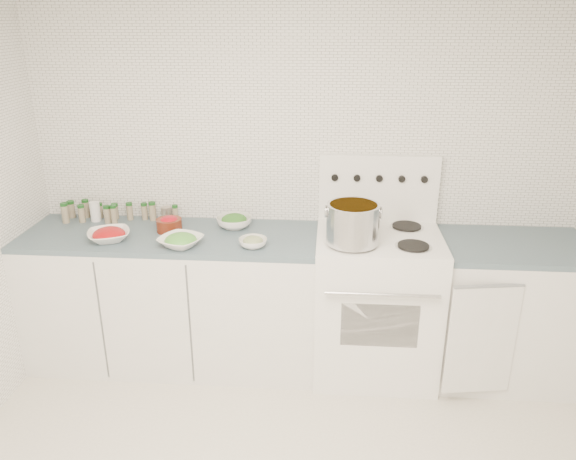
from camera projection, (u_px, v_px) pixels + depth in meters
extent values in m
cube|color=white|center=(304.00, 169.00, 3.63)|extent=(3.50, 0.02, 2.50)
cube|color=white|center=(175.00, 300.00, 3.68)|extent=(1.85, 0.62, 0.86)
cube|color=#405560|center=(170.00, 237.00, 3.52)|extent=(1.85, 0.62, 0.03)
cube|color=white|center=(375.00, 305.00, 3.57)|extent=(0.76, 0.65, 0.92)
cube|color=black|center=(380.00, 325.00, 3.26)|extent=(0.45, 0.01, 0.28)
cylinder|color=silver|center=(382.00, 295.00, 3.14)|extent=(0.65, 0.02, 0.02)
cube|color=white|center=(380.00, 237.00, 3.40)|extent=(0.76, 0.65, 0.01)
cube|color=white|center=(378.00, 188.00, 3.59)|extent=(0.76, 0.06, 0.43)
cylinder|color=silver|center=(351.00, 245.00, 3.26)|extent=(0.21, 0.21, 0.01)
cylinder|color=black|center=(351.00, 244.00, 3.26)|extent=(0.18, 0.18, 0.01)
cylinder|color=silver|center=(413.00, 246.00, 3.23)|extent=(0.21, 0.21, 0.01)
cylinder|color=black|center=(413.00, 246.00, 3.23)|extent=(0.18, 0.18, 0.01)
cylinder|color=silver|center=(349.00, 225.00, 3.56)|extent=(0.21, 0.21, 0.01)
cylinder|color=black|center=(349.00, 224.00, 3.56)|extent=(0.18, 0.18, 0.01)
cylinder|color=silver|center=(407.00, 227.00, 3.53)|extent=(0.21, 0.21, 0.01)
cylinder|color=black|center=(407.00, 226.00, 3.53)|extent=(0.18, 0.18, 0.01)
cylinder|color=black|center=(335.00, 177.00, 3.56)|extent=(0.04, 0.02, 0.04)
cylinder|color=black|center=(357.00, 178.00, 3.55)|extent=(0.04, 0.02, 0.04)
cylinder|color=black|center=(379.00, 178.00, 3.54)|extent=(0.04, 0.02, 0.04)
cylinder|color=black|center=(402.00, 179.00, 3.53)|extent=(0.04, 0.02, 0.04)
cylinder|color=black|center=(424.00, 179.00, 3.52)|extent=(0.04, 0.02, 0.04)
cube|color=white|center=(507.00, 312.00, 3.53)|extent=(0.89, 0.62, 0.86)
cube|color=#405560|center=(517.00, 247.00, 3.37)|extent=(0.89, 0.62, 0.03)
cube|color=white|center=(482.00, 340.00, 3.23)|extent=(0.40, 0.08, 0.70)
cylinder|color=silver|center=(353.00, 223.00, 3.23)|extent=(0.30, 0.30, 0.23)
cylinder|color=#BF7B1A|center=(353.00, 207.00, 3.19)|extent=(0.27, 0.27, 0.03)
torus|color=silver|center=(326.00, 211.00, 3.21)|extent=(0.01, 0.07, 0.07)
torus|color=silver|center=(381.00, 213.00, 3.19)|extent=(0.01, 0.07, 0.07)
imported|color=white|center=(109.00, 236.00, 3.41)|extent=(0.33, 0.33, 0.06)
ellipsoid|color=#A40E12|center=(109.00, 234.00, 3.40)|extent=(0.18, 0.18, 0.08)
imported|color=white|center=(181.00, 242.00, 3.32)|extent=(0.32, 0.32, 0.06)
ellipsoid|color=#3A902F|center=(181.00, 240.00, 3.32)|extent=(0.18, 0.18, 0.08)
imported|color=white|center=(234.00, 222.00, 3.61)|extent=(0.28, 0.28, 0.07)
ellipsoid|color=#2D5D1A|center=(234.00, 219.00, 3.61)|extent=(0.16, 0.16, 0.07)
imported|color=white|center=(253.00, 243.00, 3.31)|extent=(0.22, 0.22, 0.05)
ellipsoid|color=#355421|center=(253.00, 241.00, 3.31)|extent=(0.12, 0.12, 0.05)
cylinder|color=#5C1F0F|center=(169.00, 225.00, 3.55)|extent=(0.16, 0.16, 0.08)
ellipsoid|color=red|center=(169.00, 221.00, 3.54)|extent=(0.12, 0.12, 0.06)
cylinder|color=white|center=(95.00, 211.00, 3.72)|extent=(0.07, 0.07, 0.13)
cylinder|color=#A19689|center=(167.00, 213.00, 3.75)|extent=(0.07, 0.07, 0.09)
cylinder|color=gray|center=(71.00, 211.00, 3.78)|extent=(0.05, 0.05, 0.10)
cylinder|color=#154A17|center=(70.00, 202.00, 3.76)|extent=(0.05, 0.05, 0.02)
cylinder|color=gray|center=(86.00, 210.00, 3.78)|extent=(0.04, 0.04, 0.11)
cylinder|color=#154A17|center=(85.00, 201.00, 3.76)|extent=(0.05, 0.05, 0.02)
cylinder|color=gray|center=(100.00, 212.00, 3.78)|extent=(0.04, 0.04, 0.09)
cylinder|color=#154A17|center=(99.00, 204.00, 3.76)|extent=(0.04, 0.04, 0.02)
cylinder|color=gray|center=(115.00, 212.00, 3.76)|extent=(0.04, 0.04, 0.09)
cylinder|color=#154A17|center=(114.00, 205.00, 3.74)|extent=(0.05, 0.05, 0.02)
cylinder|color=gray|center=(130.00, 212.00, 3.74)|extent=(0.04, 0.04, 0.10)
cylinder|color=#154A17|center=(129.00, 204.00, 3.72)|extent=(0.04, 0.04, 0.02)
cylinder|color=gray|center=(145.00, 213.00, 3.75)|extent=(0.04, 0.04, 0.10)
cylinder|color=#154A17|center=(144.00, 204.00, 3.73)|extent=(0.04, 0.04, 0.02)
cylinder|color=gray|center=(153.00, 212.00, 3.73)|extent=(0.04, 0.04, 0.11)
cylinder|color=#154A17|center=(152.00, 203.00, 3.71)|extent=(0.05, 0.05, 0.02)
cylinder|color=gray|center=(175.00, 214.00, 3.73)|extent=(0.04, 0.04, 0.09)
cylinder|color=#154A17|center=(175.00, 206.00, 3.71)|extent=(0.04, 0.04, 0.02)
cylinder|color=gray|center=(65.00, 214.00, 3.68)|extent=(0.05, 0.05, 0.12)
cylinder|color=#154A17|center=(64.00, 204.00, 3.66)|extent=(0.05, 0.05, 0.02)
cylinder|color=gray|center=(82.00, 215.00, 3.70)|extent=(0.04, 0.04, 0.10)
cylinder|color=#154A17|center=(81.00, 206.00, 3.68)|extent=(0.04, 0.04, 0.02)
cylinder|color=gray|center=(108.00, 215.00, 3.69)|extent=(0.05, 0.05, 0.10)
cylinder|color=#154A17|center=(107.00, 207.00, 3.67)|extent=(0.05, 0.05, 0.02)
cylinder|color=gray|center=(114.00, 216.00, 3.67)|extent=(0.04, 0.04, 0.11)
cylinder|color=#154A17|center=(113.00, 207.00, 3.65)|extent=(0.04, 0.04, 0.02)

